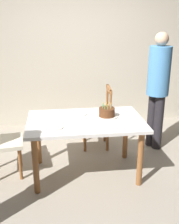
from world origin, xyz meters
TOP-DOWN VIEW (x-y plane):
  - ground at (0.00, 0.00)m, footprint 6.40×6.40m
  - back_wall at (0.00, 1.85)m, footprint 6.40×0.10m
  - dining_table at (0.00, 0.00)m, footprint 1.42×0.89m
  - birthday_cake at (0.28, 0.07)m, footprint 0.28×0.28m
  - plate_near_celebrant at (-0.39, -0.20)m, footprint 0.22×0.22m
  - plate_far_side at (-0.07, 0.20)m, footprint 0.22×0.22m
  - fork_near_celebrant at (-0.55, -0.21)m, footprint 0.18×0.06m
  - fork_far_side at (-0.23, 0.21)m, footprint 0.18×0.03m
  - fork_near_guest at (0.27, -0.20)m, footprint 0.18×0.06m
  - chair_spindle_back at (0.27, 0.76)m, footprint 0.47×0.47m
  - person_guest at (1.15, 0.64)m, footprint 0.32×0.32m

SIDE VIEW (x-z plane):
  - ground at x=0.00m, z-range 0.00..0.00m
  - chair_spindle_back at x=0.27m, z-range -0.02..0.93m
  - dining_table at x=0.00m, z-range 0.27..1.02m
  - fork_near_celebrant at x=-0.55m, z-range 0.74..0.75m
  - fork_far_side at x=-0.23m, z-range 0.74..0.75m
  - fork_near_guest at x=0.27m, z-range 0.74..0.75m
  - plate_near_celebrant at x=-0.39m, z-range 0.74..0.76m
  - plate_far_side at x=-0.07m, z-range 0.74..0.76m
  - birthday_cake at x=0.28m, z-range 0.71..0.89m
  - person_guest at x=1.15m, z-range 0.13..1.87m
  - back_wall at x=0.00m, z-range 0.00..2.60m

